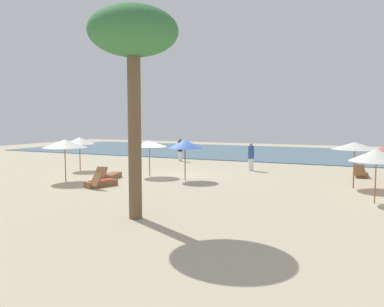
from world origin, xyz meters
The scene contains 15 objects.
ground_plane centered at (0.00, 0.00, 0.00)m, with size 60.00×60.00×0.00m, color #BCAD8E.
ocean_water centered at (0.00, 17.00, 0.03)m, with size 48.00×16.00×0.06m, color #476B7F.
umbrella_0 centered at (9.49, -2.63, 1.82)m, with size 1.99×1.99×2.06m.
umbrella_1 centered at (-1.82, -0.18, 1.82)m, with size 1.90×1.90×1.99m.
umbrella_2 centered at (0.60, -0.67, 1.89)m, with size 1.80×1.80×2.12m.
umbrella_3 centered at (-7.00, 0.19, 1.83)m, with size 1.82×1.82×2.05m.
umbrella_4 centered at (-4.82, -3.47, 1.93)m, with size 2.21×2.21×2.14m.
umbrella_6 centered at (8.62, 0.51, 1.95)m, with size 2.08×2.08×2.12m.
lounger_0 centered at (-2.19, -4.05, 0.18)m, with size 1.12×1.75×0.73m.
lounger_1 centered at (8.85, 4.48, 0.17)m, with size 0.78×1.72×0.72m.
lounger_2 centered at (-3.23, -1.84, 0.17)m, with size 1.00×1.78×0.69m.
person_0 centered at (2.65, 4.42, 0.86)m, with size 0.47×0.47×1.72m.
person_1 centered at (-3.69, 7.46, 0.85)m, with size 0.47×0.47×1.69m.
palm_0 centered at (2.46, -8.29, 5.65)m, with size 2.80×2.80×6.65m.
dog centered at (8.66, 6.40, 0.19)m, with size 0.50×0.79×0.36m.
Camera 1 is at (9.22, -18.77, 3.20)m, focal length 36.60 mm.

